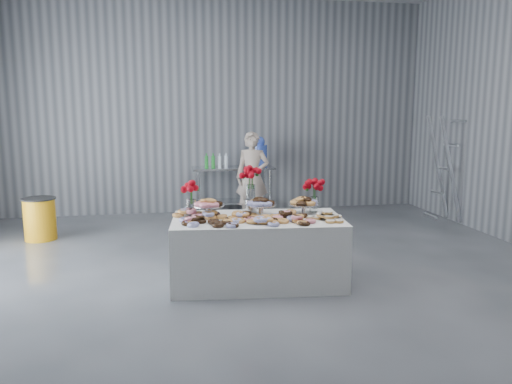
# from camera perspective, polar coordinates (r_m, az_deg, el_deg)

# --- Properties ---
(ground) EXTENTS (9.00, 9.00, 0.00)m
(ground) POSITION_cam_1_polar(r_m,az_deg,el_deg) (5.48, 0.92, -11.47)
(ground) COLOR #393B41
(ground) RESTS_ON ground
(room_walls) EXTENTS (8.04, 9.04, 4.02)m
(room_walls) POSITION_cam_1_polar(r_m,az_deg,el_deg) (5.19, -2.25, 16.99)
(room_walls) COLOR gray
(room_walls) RESTS_ON ground
(display_table) EXTENTS (1.99, 1.18, 0.75)m
(display_table) POSITION_cam_1_polar(r_m,az_deg,el_deg) (5.69, 0.19, -6.69)
(display_table) COLOR white
(display_table) RESTS_ON ground
(prep_table) EXTENTS (1.50, 0.60, 0.90)m
(prep_table) POSITION_cam_1_polar(r_m,az_deg,el_deg) (9.30, -2.62, 1.18)
(prep_table) COLOR silver
(prep_table) RESTS_ON ground
(donut_mounds) EXTENTS (1.87, 0.97, 0.09)m
(donut_mounds) POSITION_cam_1_polar(r_m,az_deg,el_deg) (5.54, 0.29, -2.66)
(donut_mounds) COLOR tan
(donut_mounds) RESTS_ON display_table
(cake_stand_left) EXTENTS (0.36, 0.36, 0.17)m
(cake_stand_left) POSITION_cam_1_polar(r_m,az_deg,el_deg) (5.70, -5.46, -1.39)
(cake_stand_left) COLOR silver
(cake_stand_left) RESTS_ON display_table
(cake_stand_mid) EXTENTS (0.36, 0.36, 0.17)m
(cake_stand_mid) POSITION_cam_1_polar(r_m,az_deg,el_deg) (5.72, 0.56, -1.30)
(cake_stand_mid) COLOR silver
(cake_stand_mid) RESTS_ON display_table
(cake_stand_right) EXTENTS (0.36, 0.36, 0.17)m
(cake_stand_right) POSITION_cam_1_polar(r_m,az_deg,el_deg) (5.79, 5.49, -1.22)
(cake_stand_right) COLOR silver
(cake_stand_right) RESTS_ON display_table
(danish_pile) EXTENTS (0.48, 0.48, 0.11)m
(danish_pile) POSITION_cam_1_polar(r_m,az_deg,el_deg) (5.56, 8.06, -2.61)
(danish_pile) COLOR white
(danish_pile) RESTS_ON display_table
(bouquet_left) EXTENTS (0.26, 0.26, 0.42)m
(bouquet_left) POSITION_cam_1_polar(r_m,az_deg,el_deg) (5.77, -7.46, 0.29)
(bouquet_left) COLOR white
(bouquet_left) RESTS_ON display_table
(bouquet_right) EXTENTS (0.26, 0.26, 0.42)m
(bouquet_right) POSITION_cam_1_polar(r_m,az_deg,el_deg) (5.94, 6.68, 0.56)
(bouquet_right) COLOR white
(bouquet_right) RESTS_ON display_table
(bouquet_center) EXTENTS (0.26, 0.26, 0.57)m
(bouquet_center) POSITION_cam_1_polar(r_m,az_deg,el_deg) (5.87, -0.60, 1.34)
(bouquet_center) COLOR silver
(bouquet_center) RESTS_ON display_table
(water_jug) EXTENTS (0.28, 0.28, 0.55)m
(water_jug) POSITION_cam_1_polar(r_m,az_deg,el_deg) (9.32, 0.41, 4.49)
(water_jug) COLOR #456AED
(water_jug) RESTS_ON prep_table
(drink_bottles) EXTENTS (0.54, 0.08, 0.27)m
(drink_bottles) POSITION_cam_1_polar(r_m,az_deg,el_deg) (9.12, -4.55, 3.62)
(drink_bottles) COLOR #268C33
(drink_bottles) RESTS_ON prep_table
(person) EXTENTS (0.66, 0.53, 1.57)m
(person) POSITION_cam_1_polar(r_m,az_deg,el_deg) (8.71, -0.42, 1.74)
(person) COLOR #CC8C93
(person) RESTS_ON ground
(trash_barrel) EXTENTS (0.50, 0.50, 0.64)m
(trash_barrel) POSITION_cam_1_polar(r_m,az_deg,el_deg) (8.22, -23.47, -2.82)
(trash_barrel) COLOR orange
(trash_barrel) RESTS_ON ground
(stepladder) EXTENTS (0.70, 0.47, 1.87)m
(stepladder) POSITION_cam_1_polar(r_m,az_deg,el_deg) (9.23, 20.70, 2.49)
(stepladder) COLOR silver
(stepladder) RESTS_ON ground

